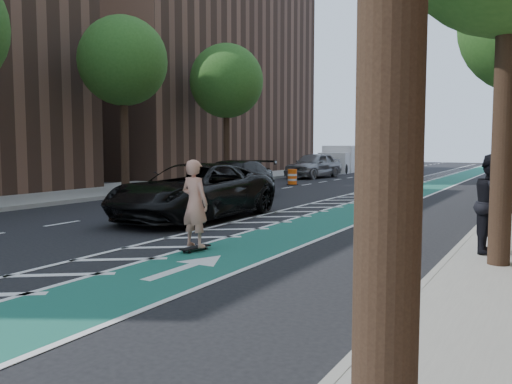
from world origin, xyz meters
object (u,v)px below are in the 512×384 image
Objects in this scene: suv_near at (194,191)px; suv_far at (232,180)px; skateboarder at (195,203)px; barrel_a at (220,187)px.

suv_far is (-1.83, 5.11, -0.04)m from suv_near.
suv_far is at bearing 109.65° from suv_near.
skateboarder reaches higher than suv_near.
suv_near is at bearing -77.55° from suv_far.
barrel_a is at bearing 116.61° from suv_near.
skateboarder is 0.33× the size of suv_far.
suv_far reaches higher than barrel_a.
skateboarder is at bearing -54.38° from suv_near.
skateboarder reaches higher than barrel_a.
suv_near is 7.21m from barrel_a.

